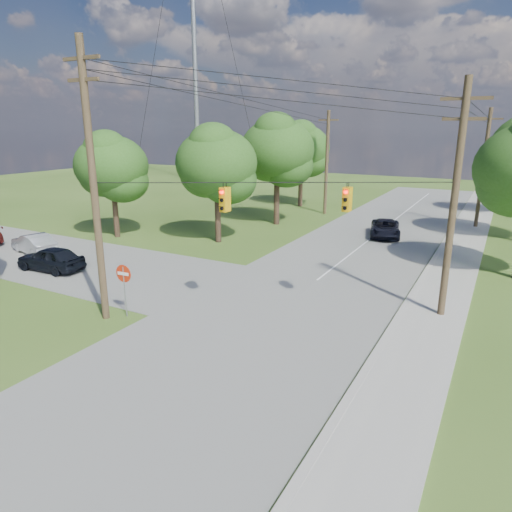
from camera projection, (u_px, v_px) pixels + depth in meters
The scene contains 18 objects.
ground at pixel (181, 343), 18.56m from camera, with size 140.00×140.00×0.00m, color #3A571D.
main_road at pixel (279, 310), 21.85m from camera, with size 10.00×100.00×0.03m, color gray.
sidewalk_east at pixel (425, 340), 18.74m from camera, with size 2.60×100.00×0.12m, color #A5A29A.
pole_sw at pixel (93, 182), 19.32m from camera, with size 2.00×0.32×12.00m.
pole_ne at pixel (454, 199), 19.70m from camera, with size 2.00×0.32×10.50m.
pole_north_e at pixel (483, 168), 38.35m from camera, with size 2.00×0.32×10.00m.
pole_north_w at pixel (327, 162), 44.77m from camera, with size 2.00×0.32×10.00m.
power_lines at pixel (325, 114), 25.10m from camera, with size 13.93×29.62×4.93m.
traffic_signals at pixel (286, 199), 19.61m from camera, with size 4.91×3.27×1.05m.
radio_mast at pixel (194, 26), 65.99m from camera, with size 0.70×0.70×45.00m, color gray.
tree_w_near at pixel (217, 163), 33.29m from camera, with size 6.00×6.00×8.40m.
tree_w_mid at pixel (277, 149), 39.39m from camera, with size 6.40×6.40×9.22m.
tree_w_far at pixel (302, 148), 48.84m from camera, with size 6.00×6.00×8.73m.
tree_cross_n at pixel (112, 166), 34.96m from camera, with size 5.60×5.60×7.91m.
car_cross_dark at pixel (51, 258), 27.65m from camera, with size 1.77×4.40×1.50m, color black.
car_cross_silver at pixel (34, 243), 31.41m from camera, with size 1.48×4.26×1.40m, color #ABADB2.
car_main_north at pixel (385, 228), 36.22m from camera, with size 2.22×4.81×1.34m, color black.
do_not_enter_sign at pixel (124, 279), 20.70m from camera, with size 0.83×0.11×2.50m.
Camera 1 is at (10.80, -13.33, 8.50)m, focal length 32.00 mm.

